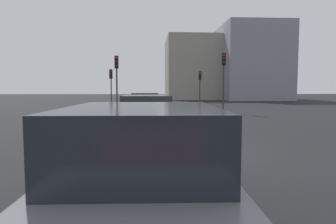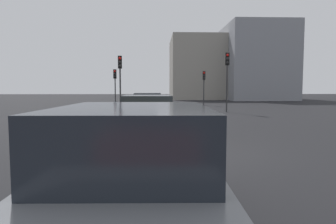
{
  "view_description": "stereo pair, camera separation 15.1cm",
  "coord_description": "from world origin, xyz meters",
  "px_view_note": "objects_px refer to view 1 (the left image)",
  "views": [
    {
      "loc": [
        -8.45,
        1.42,
        1.8
      ],
      "look_at": [
        0.07,
        0.94,
        1.12
      ],
      "focal_mm": 32.22,
      "sensor_mm": 36.0,
      "label": 1
    },
    {
      "loc": [
        -8.45,
        1.27,
        1.8
      ],
      "look_at": [
        0.07,
        0.94,
        1.12
      ],
      "focal_mm": 32.22,
      "sensor_mm": 36.0,
      "label": 2
    }
  ],
  "objects_px": {
    "traffic_light_far_left": "(117,72)",
    "traffic_light_far_right": "(200,81)",
    "traffic_light_near_left": "(224,70)",
    "traffic_light_near_right": "(111,80)",
    "car_yellow_right_second": "(147,118)",
    "car_grey_right_third": "(143,178)",
    "car_beige_right_lead": "(145,106)"
  },
  "relations": [
    {
      "from": "car_beige_right_lead",
      "to": "traffic_light_far_right",
      "type": "xyz_separation_m",
      "value": [
        13.18,
        -5.48,
        1.83
      ]
    },
    {
      "from": "car_yellow_right_second",
      "to": "traffic_light_far_right",
      "type": "bearing_deg",
      "value": -13.35
    },
    {
      "from": "car_beige_right_lead",
      "to": "car_grey_right_third",
      "type": "height_order",
      "value": "car_grey_right_third"
    },
    {
      "from": "car_yellow_right_second",
      "to": "traffic_light_far_left",
      "type": "bearing_deg",
      "value": 12.23
    },
    {
      "from": "car_grey_right_third",
      "to": "traffic_light_far_right",
      "type": "relative_size",
      "value": 1.34
    },
    {
      "from": "car_grey_right_third",
      "to": "traffic_light_far_right",
      "type": "distance_m",
      "value": 28.47
    },
    {
      "from": "traffic_light_near_left",
      "to": "traffic_light_near_right",
      "type": "relative_size",
      "value": 1.2
    },
    {
      "from": "car_yellow_right_second",
      "to": "car_grey_right_third",
      "type": "distance_m",
      "value": 7.08
    },
    {
      "from": "car_yellow_right_second",
      "to": "traffic_light_near_right",
      "type": "distance_m",
      "value": 19.93
    },
    {
      "from": "traffic_light_far_left",
      "to": "traffic_light_far_right",
      "type": "relative_size",
      "value": 1.16
    },
    {
      "from": "car_yellow_right_second",
      "to": "traffic_light_far_left",
      "type": "height_order",
      "value": "traffic_light_far_left"
    },
    {
      "from": "traffic_light_near_left",
      "to": "traffic_light_far_left",
      "type": "relative_size",
      "value": 1.06
    },
    {
      "from": "car_beige_right_lead",
      "to": "traffic_light_near_left",
      "type": "xyz_separation_m",
      "value": [
        3.82,
        -5.7,
        2.39
      ]
    },
    {
      "from": "car_grey_right_third",
      "to": "car_beige_right_lead",
      "type": "bearing_deg",
      "value": 2.66
    },
    {
      "from": "car_grey_right_third",
      "to": "traffic_light_far_right",
      "type": "bearing_deg",
      "value": -8.97
    },
    {
      "from": "car_grey_right_third",
      "to": "traffic_light_far_left",
      "type": "height_order",
      "value": "traffic_light_far_left"
    },
    {
      "from": "traffic_light_far_left",
      "to": "traffic_light_near_left",
      "type": "bearing_deg",
      "value": 86.45
    },
    {
      "from": "traffic_light_far_left",
      "to": "traffic_light_far_right",
      "type": "bearing_deg",
      "value": 137.17
    },
    {
      "from": "traffic_light_far_left",
      "to": "car_grey_right_third",
      "type": "bearing_deg",
      "value": 3.18
    },
    {
      "from": "car_yellow_right_second",
      "to": "traffic_light_near_left",
      "type": "bearing_deg",
      "value": -24.64
    },
    {
      "from": "car_yellow_right_second",
      "to": "traffic_light_near_left",
      "type": "distance_m",
      "value": 12.96
    },
    {
      "from": "car_grey_right_third",
      "to": "traffic_light_near_left",
      "type": "distance_m",
      "value": 19.5
    },
    {
      "from": "car_beige_right_lead",
      "to": "traffic_light_near_left",
      "type": "relative_size",
      "value": 1.06
    },
    {
      "from": "car_yellow_right_second",
      "to": "traffic_light_near_right",
      "type": "relative_size",
      "value": 1.28
    },
    {
      "from": "car_beige_right_lead",
      "to": "traffic_light_near_right",
      "type": "bearing_deg",
      "value": 16.34
    },
    {
      "from": "car_grey_right_third",
      "to": "traffic_light_near_right",
      "type": "bearing_deg",
      "value": 9.78
    },
    {
      "from": "car_beige_right_lead",
      "to": "traffic_light_far_right",
      "type": "distance_m",
      "value": 14.39
    },
    {
      "from": "car_beige_right_lead",
      "to": "traffic_light_far_left",
      "type": "bearing_deg",
      "value": 28.64
    },
    {
      "from": "traffic_light_near_right",
      "to": "traffic_light_far_left",
      "type": "relative_size",
      "value": 0.88
    },
    {
      "from": "car_beige_right_lead",
      "to": "traffic_light_far_left",
      "type": "relative_size",
      "value": 1.13
    },
    {
      "from": "traffic_light_near_right",
      "to": "car_grey_right_third",
      "type": "bearing_deg",
      "value": 13.5
    },
    {
      "from": "traffic_light_far_right",
      "to": "car_grey_right_third",
      "type": "bearing_deg",
      "value": -8.03
    }
  ]
}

